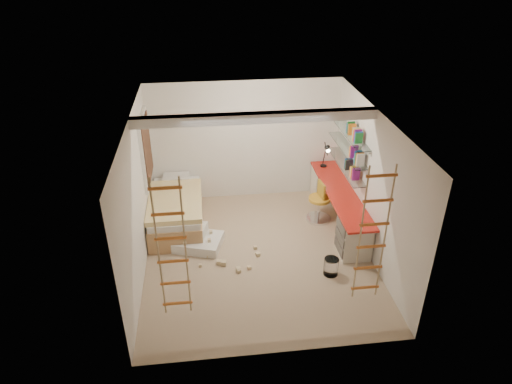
{
  "coord_description": "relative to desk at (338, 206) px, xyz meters",
  "views": [
    {
      "loc": [
        -0.85,
        -6.64,
        5.05
      ],
      "look_at": [
        0.0,
        0.3,
        1.15
      ],
      "focal_mm": 32.0,
      "sensor_mm": 36.0,
      "label": 1
    }
  ],
  "objects": [
    {
      "name": "desk",
      "position": [
        0.0,
        0.0,
        0.0
      ],
      "size": [
        0.56,
        2.8,
        0.75
      ],
      "color": "red",
      "rests_on": "floor"
    },
    {
      "name": "rope_ladder_left",
      "position": [
        -3.07,
        -2.61,
        1.11
      ],
      "size": [
        0.41,
        0.04,
        2.13
      ],
      "primitive_type": null,
      "color": "orange",
      "rests_on": "ceiling"
    },
    {
      "name": "task_lamp",
      "position": [
        -0.05,
        0.96,
        0.73
      ],
      "size": [
        0.14,
        0.36,
        0.57
      ],
      "color": "black",
      "rests_on": "desk"
    },
    {
      "name": "play_platform",
      "position": [
        -2.82,
        -0.42,
        -0.26
      ],
      "size": [
        1.0,
        0.87,
        0.37
      ],
      "color": "silver",
      "rests_on": "floor"
    },
    {
      "name": "rope_ladder_right",
      "position": [
        -0.37,
        -2.61,
        1.11
      ],
      "size": [
        0.41,
        0.04,
        2.13
      ],
      "primitive_type": null,
      "color": "#BF5C20",
      "rests_on": "ceiling"
    },
    {
      "name": "bed",
      "position": [
        -3.2,
        0.36,
        -0.07
      ],
      "size": [
        1.02,
        2.0,
        0.69
      ],
      "color": "#AD7F51",
      "rests_on": "floor"
    },
    {
      "name": "swivel_chair",
      "position": [
        -0.34,
        0.18,
        -0.09
      ],
      "size": [
        0.56,
        0.56,
        0.84
      ],
      "color": "gold",
      "rests_on": "floor"
    },
    {
      "name": "waste_bin",
      "position": [
        -0.55,
        -1.54,
        -0.25
      ],
      "size": [
        0.25,
        0.25,
        0.31
      ],
      "primitive_type": "cylinder",
      "color": "white",
      "rests_on": "floor"
    },
    {
      "name": "shelves",
      "position": [
        0.15,
        0.27,
        1.1
      ],
      "size": [
        0.25,
        1.8,
        0.71
      ],
      "color": "white",
      "rests_on": "wall_right"
    },
    {
      "name": "ceiling_beam",
      "position": [
        -1.72,
        -0.56,
        2.12
      ],
      "size": [
        4.0,
        0.18,
        0.16
      ],
      "primitive_type": "cube",
      "color": "white",
      "rests_on": "ceiling"
    },
    {
      "name": "books",
      "position": [
        0.15,
        0.27,
        1.23
      ],
      "size": [
        0.14,
        0.7,
        0.92
      ],
      "color": "#8C1E7F",
      "rests_on": "shelves"
    },
    {
      "name": "window_blind",
      "position": [
        -3.65,
        0.64,
        1.15
      ],
      "size": [
        0.02,
        1.0,
        1.2
      ],
      "primitive_type": "cube",
      "color": "#4C2D1E",
      "rests_on": "window_frame"
    },
    {
      "name": "floor",
      "position": [
        -1.72,
        -0.86,
        -0.4
      ],
      "size": [
        4.5,
        4.5,
        0.0
      ],
      "primitive_type": "plane",
      "color": "tan",
      "rests_on": "ground"
    },
    {
      "name": "toy_blocks",
      "position": [
        -2.44,
        -0.79,
        -0.23
      ],
      "size": [
        1.37,
        1.07,
        0.64
      ],
      "color": "#CCB284",
      "rests_on": "floor"
    },
    {
      "name": "window_frame",
      "position": [
        -3.69,
        0.64,
        1.15
      ],
      "size": [
        0.06,
        1.15,
        1.35
      ],
      "primitive_type": "cube",
      "color": "white",
      "rests_on": "wall_left"
    }
  ]
}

